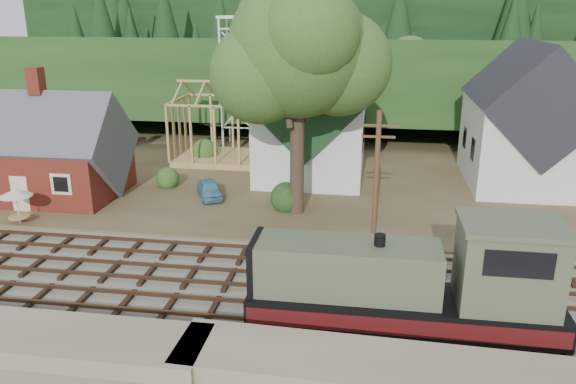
# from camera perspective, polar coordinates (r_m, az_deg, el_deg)

# --- Properties ---
(ground) EXTENTS (140.00, 140.00, 0.00)m
(ground) POSITION_cam_1_polar(r_m,az_deg,el_deg) (28.45, -5.94, -9.32)
(ground) COLOR #384C1E
(ground) RESTS_ON ground
(railroad_bed) EXTENTS (64.00, 11.00, 0.16)m
(railroad_bed) POSITION_cam_1_polar(r_m,az_deg,el_deg) (28.41, -5.95, -9.18)
(railroad_bed) COLOR #726B5B
(railroad_bed) RESTS_ON ground
(village_flat) EXTENTS (64.00, 26.00, 0.30)m
(village_flat) POSITION_cam_1_polar(r_m,az_deg,el_deg) (44.79, -0.25, 1.41)
(village_flat) COLOR brown
(village_flat) RESTS_ON ground
(hillside) EXTENTS (70.00, 28.96, 12.74)m
(hillside) POSITION_cam_1_polar(r_m,az_deg,el_deg) (67.97, 2.90, 7.08)
(hillside) COLOR #1E3F19
(hillside) RESTS_ON ground
(ridge) EXTENTS (80.00, 20.00, 12.00)m
(ridge) POSITION_cam_1_polar(r_m,az_deg,el_deg) (83.66, 4.05, 9.17)
(ridge) COLOR black
(ridge) RESTS_ON ground
(depot) EXTENTS (10.80, 7.41, 9.00)m
(depot) POSITION_cam_1_polar(r_m,az_deg,el_deg) (43.14, -23.35, 3.45)
(depot) COLOR #561D13
(depot) RESTS_ON village_flat
(church) EXTENTS (8.40, 15.17, 13.00)m
(church) POSITION_cam_1_polar(r_m,az_deg,el_deg) (44.99, 2.62, 8.05)
(church) COLOR silver
(church) RESTS_ON village_flat
(farmhouse) EXTENTS (8.40, 10.80, 10.60)m
(farmhouse) POSITION_cam_1_polar(r_m,az_deg,el_deg) (45.57, 23.07, 6.35)
(farmhouse) COLOR silver
(farmhouse) RESTS_ON village_flat
(timber_frame) EXTENTS (8.20, 6.20, 6.99)m
(timber_frame) POSITION_cam_1_polar(r_m,az_deg,el_deg) (49.05, -6.51, 6.53)
(timber_frame) COLOR tan
(timber_frame) RESTS_ON village_flat
(lattice_tower) EXTENTS (3.20, 3.20, 12.12)m
(lattice_tower) POSITION_cam_1_polar(r_m,az_deg,el_deg) (53.95, -5.09, 14.89)
(lattice_tower) COLOR silver
(lattice_tower) RESTS_ON village_flat
(big_tree) EXTENTS (10.90, 8.40, 14.70)m
(big_tree) POSITION_cam_1_polar(r_m,az_deg,el_deg) (34.85, 1.27, 13.46)
(big_tree) COLOR #38281E
(big_tree) RESTS_ON village_flat
(telegraph_pole_near) EXTENTS (2.20, 0.28, 8.00)m
(telegraph_pole_near) POSITION_cam_1_polar(r_m,az_deg,el_deg) (30.86, 8.94, 1.30)
(telegraph_pole_near) COLOR #4C331E
(telegraph_pole_near) RESTS_ON ground
(locomotive) EXTENTS (12.68, 3.17, 5.05)m
(locomotive) POSITION_cam_1_polar(r_m,az_deg,el_deg) (24.06, 12.81, -9.19)
(locomotive) COLOR black
(locomotive) RESTS_ON railroad_bed
(car_blue) EXTENTS (2.90, 3.90, 1.24)m
(car_blue) POSITION_cam_1_polar(r_m,az_deg,el_deg) (40.00, -8.01, 0.30)
(car_blue) COLOR #559EB8
(car_blue) RESTS_ON village_flat
(car_green) EXTENTS (3.69, 1.87, 1.16)m
(car_green) POSITION_cam_1_polar(r_m,az_deg,el_deg) (46.19, -27.11, 0.82)
(car_green) COLOR #91B67E
(car_green) RESTS_ON village_flat
(patio_set) EXTENTS (1.99, 1.99, 2.21)m
(patio_set) POSITION_cam_1_polar(r_m,az_deg,el_deg) (38.40, -25.94, -0.20)
(patio_set) COLOR silver
(patio_set) RESTS_ON village_flat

